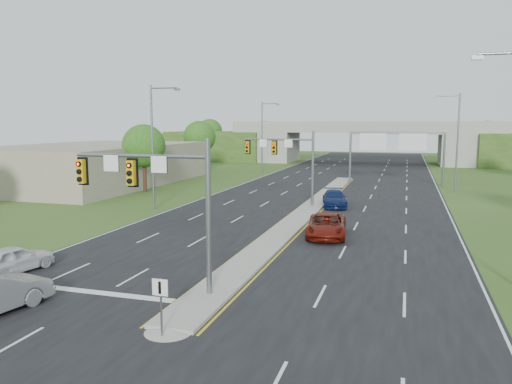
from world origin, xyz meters
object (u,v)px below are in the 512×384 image
at_px(keep_right_sign, 161,298).
at_px(sign_gantry, 395,143).
at_px(signal_mast_far, 288,156).
at_px(car_far_b, 334,198).
at_px(signal_mast_near, 160,190).
at_px(car_far_a, 327,225).
at_px(car_white, 13,259).
at_px(overpass, 364,145).

distance_m(keep_right_sign, sign_gantry, 50.04).
xyz_separation_m(signal_mast_far, car_far_b, (4.16, 1.11, -3.96)).
distance_m(keep_right_sign, car_far_b, 30.64).
xyz_separation_m(signal_mast_far, sign_gantry, (8.95, 19.99, 0.51)).
relative_size(signal_mast_near, car_far_a, 1.27).
height_order(keep_right_sign, car_white, keep_right_sign).
bearing_deg(car_far_a, car_white, -143.76).
xyz_separation_m(sign_gantry, car_far_a, (-3.56, -31.56, -4.45)).
distance_m(signal_mast_near, keep_right_sign, 5.94).
relative_size(signal_mast_near, car_white, 1.66).
bearing_deg(car_far_a, signal_mast_near, -118.11).
xyz_separation_m(keep_right_sign, car_far_a, (3.12, 17.88, -0.73)).
bearing_deg(keep_right_sign, car_white, 155.81).
xyz_separation_m(signal_mast_far, overpass, (2.26, 55.07, -1.17)).
relative_size(car_white, car_far_b, 0.82).
relative_size(keep_right_sign, car_far_a, 0.40).
distance_m(signal_mast_far, car_far_b, 5.85).
distance_m(signal_mast_near, car_white, 9.62).
relative_size(signal_mast_far, overpass, 0.09).
relative_size(overpass, car_white, 18.95).
bearing_deg(sign_gantry, car_far_b, -104.24).
xyz_separation_m(sign_gantry, overpass, (-6.68, 35.08, -1.69)).
bearing_deg(car_white, car_far_b, -105.22).
bearing_deg(car_far_a, car_far_b, 89.27).
bearing_deg(sign_gantry, signal_mast_far, -114.11).
xyz_separation_m(signal_mast_near, car_far_b, (4.16, 26.11, -3.96)).
bearing_deg(signal_mast_near, overpass, 88.38).
bearing_deg(overpass, signal_mast_far, -92.35).
bearing_deg(car_far_a, sign_gantry, 77.30).
height_order(signal_mast_near, car_white, signal_mast_near).
height_order(signal_mast_near, car_far_b, signal_mast_near).
distance_m(car_white, car_far_a, 19.15).
relative_size(signal_mast_near, car_far_b, 1.36).
height_order(car_white, car_far_b, car_far_b).
bearing_deg(car_far_b, car_white, -127.72).
bearing_deg(keep_right_sign, signal_mast_near, 116.94).
height_order(signal_mast_near, keep_right_sign, signal_mast_near).
relative_size(keep_right_sign, car_far_b, 0.43).
distance_m(car_far_a, car_far_b, 12.74).
bearing_deg(sign_gantry, signal_mast_near, -101.25).
relative_size(overpass, car_far_b, 15.54).
height_order(keep_right_sign, sign_gantry, sign_gantry).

